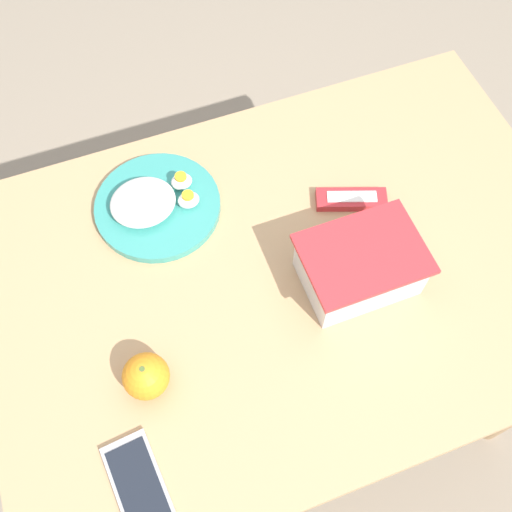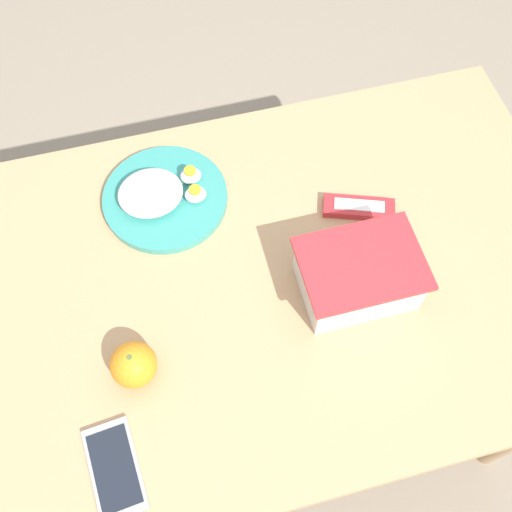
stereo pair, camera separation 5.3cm
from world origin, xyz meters
name	(u,v)px [view 2 (the right image)]	position (x,y,z in m)	size (l,w,h in m)	color
ground_plane	(277,385)	(0.00, 0.00, 0.00)	(10.00, 10.00, 0.00)	gray
table	(286,297)	(0.00, 0.00, 0.64)	(1.16, 0.80, 0.76)	tan
food_container	(358,277)	(-0.11, 0.06, 0.81)	(0.21, 0.16, 0.10)	white
orange_fruit	(134,365)	(0.31, 0.12, 0.80)	(0.08, 0.08, 0.08)	orange
rice_plate	(162,196)	(0.20, -0.22, 0.78)	(0.25, 0.25, 0.06)	teal
candy_bar	(359,208)	(-0.17, -0.10, 0.77)	(0.15, 0.09, 0.02)	#B7282D
cell_phone	(115,469)	(0.37, 0.27, 0.77)	(0.09, 0.16, 0.01)	#ADADB2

